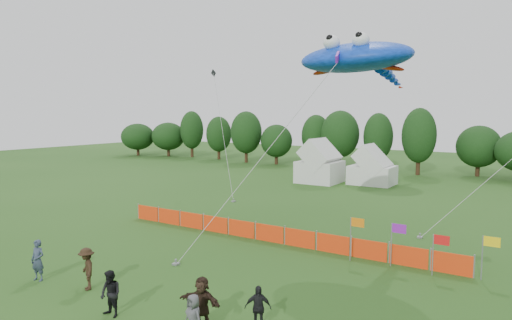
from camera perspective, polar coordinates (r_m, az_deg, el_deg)
The scene contains 14 objects.
ground at distance 19.38m, azimuth -10.10°, elevation -17.08°, with size 160.00×160.00×0.00m, color #234C16.
treeline at distance 58.99m, azimuth 22.36°, elevation 2.22°, with size 104.57×8.78×8.36m.
tent_left at distance 49.85m, azimuth 7.98°, elevation -0.60°, with size 4.32×4.32×3.81m.
tent_right at distance 49.59m, azimuth 14.33°, elevation -1.11°, with size 4.56×3.65×3.22m.
barrier_fence at distance 27.10m, azimuth 1.67°, elevation -9.14°, with size 21.90×0.06×1.00m.
flag_row at distance 23.22m, azimuth 21.71°, elevation -9.76°, with size 8.73×0.73×2.26m.
spectator_a at distance 23.20m, azimuth -25.62°, elevation -11.24°, with size 0.68×0.45×1.86m, color #323D54.
spectator_b at distance 18.39m, azimuth -17.72°, elevation -15.66°, with size 0.85×0.66×1.74m, color black.
spectator_c at distance 21.27m, azimuth -20.41°, elevation -12.63°, with size 1.18×0.68×1.82m, color black.
spectator_d at distance 16.63m, azimuth 0.24°, elevation -18.01°, with size 0.94×0.39×1.60m, color black.
spectator_e at distance 16.15m, azimuth -7.81°, elevation -18.91°, with size 0.76×0.50×1.56m, color #4A4A4F.
spectator_f at distance 16.93m, azimuth -6.78°, elevation -17.20°, with size 1.69×0.54×1.82m, color black.
stingray_kite at distance 26.90m, azimuth 12.72°, elevation 12.24°, with size 9.67×17.04×11.76m.
small_kite_dark at distance 42.93m, azimuth -4.31°, elevation 4.30°, with size 7.17×6.16×11.93m.
Camera 1 is at (12.24, -13.00, 7.55)m, focal length 32.00 mm.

